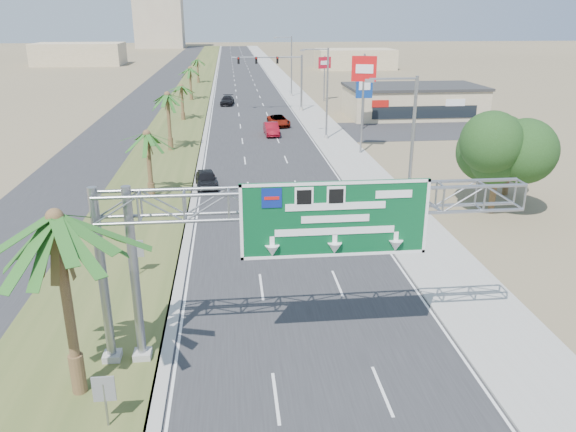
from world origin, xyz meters
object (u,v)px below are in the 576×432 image
(signal_mast, at_px, (288,78))
(pole_sign_red_far, at_px, (325,66))
(sign_gantry, at_px, (293,216))
(car_far, at_px, (227,101))
(palm_near, at_px, (55,219))
(pole_sign_blue, at_px, (364,87))
(car_right_lane, at_px, (279,121))
(pole_sign_red_near, at_px, (364,75))
(car_mid_lane, at_px, (271,129))
(store_building, at_px, (413,102))
(car_left_lane, at_px, (206,180))

(signal_mast, xyz_separation_m, pole_sign_red_far, (7.04, 10.03, 0.79))
(sign_gantry, bearing_deg, car_far, 92.10)
(signal_mast, bearing_deg, palm_near, -102.66)
(pole_sign_blue, bearing_deg, car_right_lane, 162.82)
(signal_mast, xyz_separation_m, car_far, (-8.78, 7.42, -4.16))
(palm_near, relative_size, pole_sign_red_near, 0.85)
(palm_near, xyz_separation_m, pole_sign_red_near, (19.00, 36.74, 0.84))
(pole_sign_red_far, bearing_deg, car_mid_lane, -111.61)
(pole_sign_red_near, xyz_separation_m, pole_sign_red_far, (2.41, 37.27, -2.14))
(store_building, height_order, pole_sign_red_far, pole_sign_red_far)
(palm_near, height_order, pole_sign_red_far, palm_near)
(sign_gantry, xyz_separation_m, store_building, (23.06, 56.07, -4.06))
(palm_near, distance_m, pole_sign_blue, 54.35)
(car_left_lane, bearing_deg, pole_sign_red_near, 29.24)
(car_left_lane, relative_size, car_far, 0.88)
(sign_gantry, distance_m, car_mid_lane, 45.42)
(car_left_lane, relative_size, car_mid_lane, 0.94)
(signal_mast, height_order, pole_sign_red_near, pole_sign_red_near)
(signal_mast, bearing_deg, pole_sign_red_far, 54.94)
(signal_mast, relative_size, car_left_lane, 2.45)
(sign_gantry, height_order, car_mid_lane, sign_gantry)
(car_right_lane, xyz_separation_m, car_far, (-6.47, 18.68, 0.02))
(pole_sign_red_near, xyz_separation_m, pole_sign_blue, (3.20, 12.84, -2.70))
(car_mid_lane, bearing_deg, car_left_lane, -110.43)
(signal_mast, distance_m, pole_sign_red_far, 12.28)
(pole_sign_blue, xyz_separation_m, pole_sign_red_far, (-0.79, 24.43, 0.57))
(car_right_lane, height_order, pole_sign_red_near, pole_sign_red_near)
(sign_gantry, relative_size, palm_near, 2.01)
(sign_gantry, relative_size, car_mid_lane, 3.77)
(pole_sign_blue, bearing_deg, car_far, 127.28)
(car_right_lane, bearing_deg, pole_sign_red_near, -74.32)
(car_left_lane, bearing_deg, signal_mast, 68.85)
(sign_gantry, xyz_separation_m, car_far, (-2.55, 69.46, -5.37))
(car_left_lane, distance_m, pole_sign_red_near, 19.81)
(car_far, bearing_deg, palm_near, -89.36)
(sign_gantry, distance_m, store_building, 60.77)
(car_left_lane, xyz_separation_m, car_mid_lane, (6.90, 20.77, 0.02))
(signal_mast, distance_m, pole_sign_red_near, 27.78)
(car_mid_lane, distance_m, car_right_lane, 5.91)
(palm_near, relative_size, car_mid_lane, 1.88)
(palm_near, height_order, car_far, palm_near)
(sign_gantry, distance_m, pole_sign_red_near, 36.51)
(store_building, relative_size, car_left_lane, 4.29)
(signal_mast, xyz_separation_m, car_right_lane, (-2.32, -11.26, -4.18))
(signal_mast, relative_size, car_right_lane, 2.12)
(store_building, relative_size, pole_sign_blue, 2.57)
(sign_gantry, relative_size, signal_mast, 1.63)
(store_building, bearing_deg, car_far, 152.40)
(signal_mast, distance_m, pole_sign_blue, 16.39)
(car_left_lane, bearing_deg, sign_gantry, -85.36)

